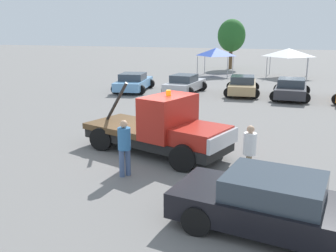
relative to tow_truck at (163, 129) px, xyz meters
name	(u,v)px	position (x,y,z in m)	size (l,w,h in m)	color
ground_plane	(155,152)	(-0.33, 0.10, -0.93)	(160.00, 160.00, 0.00)	slate
tow_truck	(163,129)	(0.00, 0.00, 0.00)	(5.95, 3.55, 2.51)	black
foreground_car	(282,206)	(4.39, -4.29, -0.28)	(5.21, 2.60, 1.34)	black
person_near_truck	(250,149)	(3.29, -1.49, 0.06)	(0.38, 0.38, 1.72)	#847051
person_at_hood	(124,144)	(-0.37, -2.38, 0.10)	(0.40, 0.40, 1.79)	#475B84
parked_car_skyblue	(134,82)	(-7.09, 12.94, -0.28)	(3.02, 4.96, 1.34)	#669ED1
parked_car_silver	(185,84)	(-3.23, 13.31, -0.29)	(2.52, 4.50, 1.34)	#B7B7BC
parked_car_tan	(242,85)	(0.76, 14.01, -0.29)	(2.73, 4.66, 1.34)	tan
parked_car_charcoal	(291,89)	(4.02, 13.62, -0.28)	(2.49, 4.80, 1.34)	#2D2D33
canopy_tent_blue	(216,52)	(-3.42, 24.27, 1.39)	(2.98, 2.98, 2.71)	#9E9EA3
canopy_tent_white	(289,52)	(3.30, 25.43, 1.40)	(3.62, 3.62, 2.72)	#9E9EA3
tree_left	(232,36)	(-3.25, 31.46, 2.82)	(3.14, 3.14, 5.60)	brown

